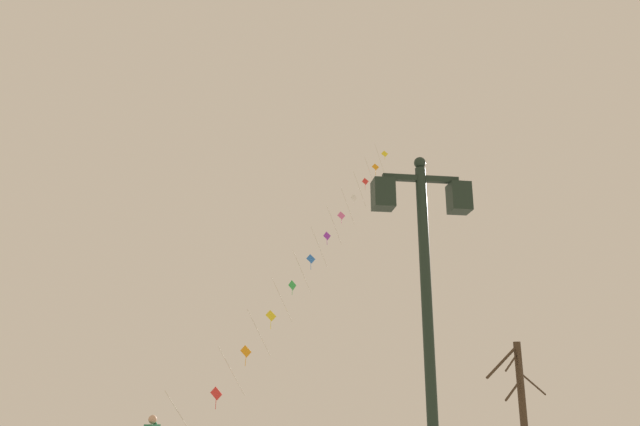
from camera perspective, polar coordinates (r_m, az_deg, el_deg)
twin_lantern_lamp_post at (r=8.52m, az=9.23°, el=-4.93°), size 1.33×0.28×5.05m
kite_train at (r=28.54m, az=-0.11°, el=-3.08°), size 10.76×16.07×16.91m
bare_tree at (r=19.97m, az=17.29°, el=-15.69°), size 2.16×1.46×3.75m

